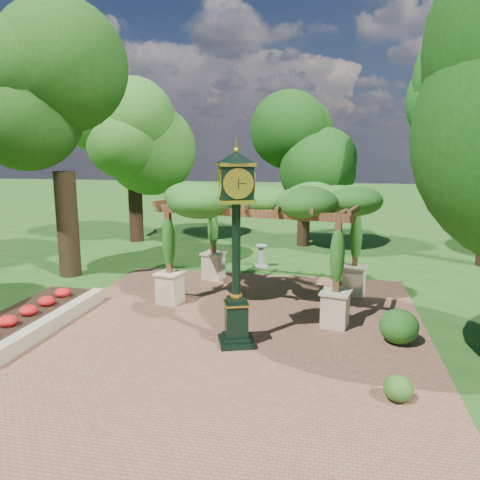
# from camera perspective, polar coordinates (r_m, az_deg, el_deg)

# --- Properties ---
(ground) EXTENTS (120.00, 120.00, 0.00)m
(ground) POSITION_cam_1_polar(r_m,az_deg,el_deg) (11.24, -2.58, -13.49)
(ground) COLOR #1E4714
(ground) RESTS_ON ground
(brick_plaza) EXTENTS (10.00, 12.00, 0.04)m
(brick_plaza) POSITION_cam_1_polar(r_m,az_deg,el_deg) (12.12, -1.42, -11.50)
(brick_plaza) COLOR brown
(brick_plaza) RESTS_ON ground
(border_wall) EXTENTS (0.35, 5.00, 0.40)m
(border_wall) POSITION_cam_1_polar(r_m,az_deg,el_deg) (13.37, -21.81, -9.31)
(border_wall) COLOR #C6B793
(border_wall) RESTS_ON ground
(flower_bed) EXTENTS (1.50, 5.00, 0.36)m
(flower_bed) POSITION_cam_1_polar(r_m,az_deg,el_deg) (13.88, -24.96, -8.91)
(flower_bed) COLOR red
(flower_bed) RESTS_ON ground
(pedestal_clock) EXTENTS (1.17, 1.17, 4.67)m
(pedestal_clock) POSITION_cam_1_polar(r_m,az_deg,el_deg) (10.77, -0.47, 1.02)
(pedestal_clock) COLOR black
(pedestal_clock) RESTS_ON brick_plaza
(pergola) EXTENTS (6.45, 4.73, 3.68)m
(pergola) POSITION_cam_1_polar(r_m,az_deg,el_deg) (14.26, 3.12, 4.36)
(pergola) COLOR beige
(pergola) RESTS_ON brick_plaza
(sundial) EXTENTS (0.60, 0.60, 0.91)m
(sundial) POSITION_cam_1_polar(r_m,az_deg,el_deg) (18.85, 2.62, -2.14)
(sundial) COLOR #989890
(sundial) RESTS_ON ground
(shrub_front) EXTENTS (0.70, 0.70, 0.49)m
(shrub_front) POSITION_cam_1_polar(r_m,az_deg,el_deg) (9.57, 18.73, -16.75)
(shrub_front) COLOR #285A19
(shrub_front) RESTS_ON brick_plaza
(shrub_mid) EXTENTS (1.03, 1.03, 0.84)m
(shrub_mid) POSITION_cam_1_polar(r_m,az_deg,el_deg) (12.09, 18.81, -9.94)
(shrub_mid) COLOR #1E5517
(shrub_mid) RESTS_ON brick_plaza
(shrub_back) EXTENTS (0.74, 0.74, 0.56)m
(shrub_back) POSITION_cam_1_polar(r_m,az_deg,el_deg) (16.72, 13.02, -4.38)
(shrub_back) COLOR #1E5919
(shrub_back) RESTS_ON brick_plaza
(tree_west_near) EXTENTS (4.26, 4.26, 10.04)m
(tree_west_near) POSITION_cam_1_polar(r_m,az_deg,el_deg) (18.38, -21.32, 17.11)
(tree_west_near) COLOR #2E2112
(tree_west_near) RESTS_ON ground
(tree_west_far) EXTENTS (4.35, 4.35, 8.23)m
(tree_west_far) POSITION_cam_1_polar(r_m,az_deg,el_deg) (24.56, -12.97, 12.93)
(tree_west_far) COLOR black
(tree_west_far) RESTS_ON ground
(tree_north) EXTENTS (3.39, 3.39, 6.72)m
(tree_north) POSITION_cam_1_polar(r_m,az_deg,el_deg) (23.00, 7.98, 10.64)
(tree_north) COLOR #352115
(tree_north) RESTS_ON ground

